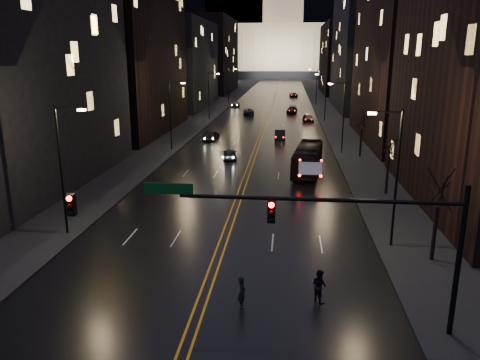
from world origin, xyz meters
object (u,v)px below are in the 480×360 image
(bus, at_px, (308,158))
(pedestrian_b, at_px, (319,286))
(oncoming_car_a, at_px, (230,154))
(traffic_signal, at_px, (327,224))
(receding_car_a, at_px, (280,135))
(pedestrian_a, at_px, (242,292))
(oncoming_car_b, at_px, (211,136))

(bus, relative_size, pedestrian_b, 5.97)
(bus, distance_m, oncoming_car_a, 10.46)
(oncoming_car_a, bearing_deg, traffic_signal, 96.01)
(receding_car_a, bearing_deg, oncoming_car_a, -112.96)
(pedestrian_b, bearing_deg, oncoming_car_a, -22.61)
(pedestrian_a, bearing_deg, receding_car_a, -10.80)
(bus, height_order, oncoming_car_a, bus)
(traffic_signal, height_order, oncoming_car_a, traffic_signal)
(oncoming_car_a, height_order, oncoming_car_b, oncoming_car_b)
(pedestrian_b, bearing_deg, oncoming_car_b, -21.31)
(bus, relative_size, oncoming_car_a, 2.61)
(bus, height_order, receding_car_a, bus)
(traffic_signal, height_order, receding_car_a, traffic_signal)
(oncoming_car_a, bearing_deg, bus, 142.15)
(pedestrian_a, relative_size, pedestrian_b, 0.95)
(oncoming_car_a, distance_m, pedestrian_a, 34.12)
(traffic_signal, distance_m, pedestrian_b, 4.93)
(bus, height_order, pedestrian_b, bus)
(bus, bearing_deg, receding_car_a, 107.04)
(bus, height_order, pedestrian_a, bus)
(pedestrian_b, bearing_deg, pedestrian_a, 67.62)
(pedestrian_a, bearing_deg, bus, -18.18)
(receding_car_a, bearing_deg, bus, -81.10)
(bus, xyz_separation_m, oncoming_car_b, (-13.31, 17.46, -0.75))
(bus, height_order, oncoming_car_b, bus)
(traffic_signal, relative_size, receding_car_a, 3.90)
(oncoming_car_a, bearing_deg, pedestrian_a, 90.36)
(oncoming_car_a, xyz_separation_m, receding_car_a, (5.69, 14.03, 0.05))
(traffic_signal, distance_m, receding_car_a, 49.61)
(traffic_signal, height_order, pedestrian_a, traffic_signal)
(pedestrian_a, bearing_deg, oncoming_car_b, 1.45)
(oncoming_car_b, height_order, pedestrian_b, pedestrian_b)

